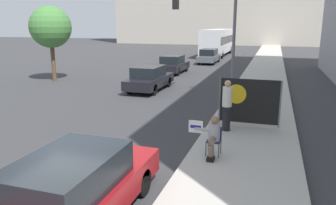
{
  "coord_description": "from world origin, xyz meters",
  "views": [
    {
      "loc": [
        4.15,
        -5.68,
        3.91
      ],
      "look_at": [
        0.6,
        5.32,
        1.14
      ],
      "focal_mm": 35.0,
      "sensor_mm": 36.0,
      "label": 1
    }
  ],
  "objects_px": {
    "traffic_light_pole": "(211,22)",
    "parked_car_curbside": "(74,191)",
    "car_on_road_distant": "(209,56)",
    "city_bus_on_road": "(218,41)",
    "protest_banner": "(249,101)",
    "street_tree_near_curb": "(50,27)",
    "car_on_road_midblock": "(173,64)",
    "seated_protester": "(213,135)",
    "car_on_road_nearest": "(149,78)",
    "jogger_on_sidewalk": "(227,105)"
  },
  "relations": [
    {
      "from": "seated_protester",
      "to": "traffic_light_pole",
      "type": "distance_m",
      "value": 9.22
    },
    {
      "from": "car_on_road_midblock",
      "to": "parked_car_curbside",
      "type": "bearing_deg",
      "value": -78.19
    },
    {
      "from": "protest_banner",
      "to": "parked_car_curbside",
      "type": "height_order",
      "value": "protest_banner"
    },
    {
      "from": "car_on_road_nearest",
      "to": "street_tree_near_curb",
      "type": "relative_size",
      "value": 0.84
    },
    {
      "from": "parked_car_curbside",
      "to": "car_on_road_distant",
      "type": "xyz_separation_m",
      "value": [
        -2.85,
        28.54,
        -0.01
      ]
    },
    {
      "from": "protest_banner",
      "to": "car_on_road_distant",
      "type": "relative_size",
      "value": 0.49
    },
    {
      "from": "parked_car_curbside",
      "to": "car_on_road_distant",
      "type": "bearing_deg",
      "value": 95.7
    },
    {
      "from": "traffic_light_pole",
      "to": "city_bus_on_road",
      "type": "bearing_deg",
      "value": 98.48
    },
    {
      "from": "car_on_road_distant",
      "to": "street_tree_near_curb",
      "type": "height_order",
      "value": "street_tree_near_curb"
    },
    {
      "from": "traffic_light_pole",
      "to": "parked_car_curbside",
      "type": "relative_size",
      "value": 1.2
    },
    {
      "from": "parked_car_curbside",
      "to": "car_on_road_midblock",
      "type": "xyz_separation_m",
      "value": [
        -4.32,
        20.65,
        -0.03
      ]
    },
    {
      "from": "protest_banner",
      "to": "traffic_light_pole",
      "type": "bearing_deg",
      "value": 115.45
    },
    {
      "from": "car_on_road_distant",
      "to": "car_on_road_nearest",
      "type": "bearing_deg",
      "value": -92.67
    },
    {
      "from": "car_on_road_midblock",
      "to": "car_on_road_distant",
      "type": "xyz_separation_m",
      "value": [
        1.47,
        7.88,
        0.01
      ]
    },
    {
      "from": "car_on_road_nearest",
      "to": "car_on_road_distant",
      "type": "xyz_separation_m",
      "value": [
        0.71,
        15.2,
        -0.0
      ]
    },
    {
      "from": "parked_car_curbside",
      "to": "car_on_road_midblock",
      "type": "relative_size",
      "value": 1.14
    },
    {
      "from": "car_on_road_nearest",
      "to": "street_tree_near_curb",
      "type": "height_order",
      "value": "street_tree_near_curb"
    },
    {
      "from": "traffic_light_pole",
      "to": "street_tree_near_curb",
      "type": "height_order",
      "value": "traffic_light_pole"
    },
    {
      "from": "protest_banner",
      "to": "parked_car_curbside",
      "type": "bearing_deg",
      "value": -110.7
    },
    {
      "from": "street_tree_near_curb",
      "to": "protest_banner",
      "type": "bearing_deg",
      "value": -27.4
    },
    {
      "from": "car_on_road_nearest",
      "to": "street_tree_near_curb",
      "type": "distance_m",
      "value": 8.35
    },
    {
      "from": "traffic_light_pole",
      "to": "car_on_road_midblock",
      "type": "xyz_separation_m",
      "value": [
        -4.61,
        8.23,
        -3.3
      ]
    },
    {
      "from": "seated_protester",
      "to": "city_bus_on_road",
      "type": "distance_m",
      "value": 33.89
    },
    {
      "from": "protest_banner",
      "to": "traffic_light_pole",
      "type": "xyz_separation_m",
      "value": [
        -2.45,
        5.16,
        2.9
      ]
    },
    {
      "from": "car_on_road_midblock",
      "to": "car_on_road_distant",
      "type": "height_order",
      "value": "car_on_road_distant"
    },
    {
      "from": "seated_protester",
      "to": "protest_banner",
      "type": "relative_size",
      "value": 0.52
    },
    {
      "from": "seated_protester",
      "to": "street_tree_near_curb",
      "type": "bearing_deg",
      "value": 129.73
    },
    {
      "from": "car_on_road_distant",
      "to": "street_tree_near_curb",
      "type": "distance_m",
      "value": 16.61
    },
    {
      "from": "car_on_road_distant",
      "to": "city_bus_on_road",
      "type": "height_order",
      "value": "city_bus_on_road"
    },
    {
      "from": "jogger_on_sidewalk",
      "to": "car_on_road_distant",
      "type": "distance_m",
      "value": 22.66
    },
    {
      "from": "seated_protester",
      "to": "street_tree_near_curb",
      "type": "height_order",
      "value": "street_tree_near_curb"
    },
    {
      "from": "car_on_road_nearest",
      "to": "jogger_on_sidewalk",
      "type": "bearing_deg",
      "value": -50.91
    },
    {
      "from": "seated_protester",
      "to": "street_tree_near_curb",
      "type": "relative_size",
      "value": 0.23
    },
    {
      "from": "traffic_light_pole",
      "to": "car_on_road_midblock",
      "type": "height_order",
      "value": "traffic_light_pole"
    },
    {
      "from": "car_on_road_nearest",
      "to": "street_tree_near_curb",
      "type": "xyz_separation_m",
      "value": [
        -7.71,
        1.2,
        2.98
      ]
    },
    {
      "from": "car_on_road_distant",
      "to": "city_bus_on_road",
      "type": "xyz_separation_m",
      "value": [
        -0.58,
        8.85,
        1.17
      ]
    },
    {
      "from": "traffic_light_pole",
      "to": "street_tree_near_curb",
      "type": "relative_size",
      "value": 1.09
    },
    {
      "from": "protest_banner",
      "to": "city_bus_on_road",
      "type": "relative_size",
      "value": 0.19
    },
    {
      "from": "car_on_road_nearest",
      "to": "car_on_road_distant",
      "type": "distance_m",
      "value": 15.22
    },
    {
      "from": "protest_banner",
      "to": "car_on_road_distant",
      "type": "xyz_separation_m",
      "value": [
        -5.6,
        21.27,
        -0.38
      ]
    },
    {
      "from": "traffic_light_pole",
      "to": "parked_car_curbside",
      "type": "height_order",
      "value": "traffic_light_pole"
    },
    {
      "from": "protest_banner",
      "to": "car_on_road_distant",
      "type": "height_order",
      "value": "protest_banner"
    },
    {
      "from": "parked_car_curbside",
      "to": "car_on_road_nearest",
      "type": "height_order",
      "value": "parked_car_curbside"
    },
    {
      "from": "seated_protester",
      "to": "protest_banner",
      "type": "xyz_separation_m",
      "value": [
        0.74,
        3.32,
        0.32
      ]
    },
    {
      "from": "car_on_road_nearest",
      "to": "city_bus_on_road",
      "type": "xyz_separation_m",
      "value": [
        0.13,
        24.05,
        1.16
      ]
    },
    {
      "from": "parked_car_curbside",
      "to": "seated_protester",
      "type": "bearing_deg",
      "value": 63.09
    },
    {
      "from": "car_on_road_nearest",
      "to": "car_on_road_midblock",
      "type": "bearing_deg",
      "value": 95.92
    },
    {
      "from": "parked_car_curbside",
      "to": "street_tree_near_curb",
      "type": "distance_m",
      "value": 18.63
    },
    {
      "from": "jogger_on_sidewalk",
      "to": "city_bus_on_road",
      "type": "height_order",
      "value": "city_bus_on_road"
    },
    {
      "from": "traffic_light_pole",
      "to": "jogger_on_sidewalk",
      "type": "bearing_deg",
      "value": -73.64
    }
  ]
}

